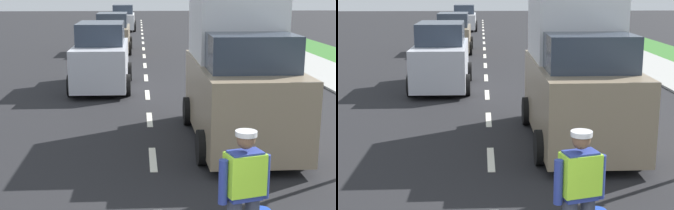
{
  "view_description": "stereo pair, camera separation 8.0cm",
  "coord_description": "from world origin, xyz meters",
  "views": [
    {
      "loc": [
        -0.24,
        -3.5,
        3.3
      ],
      "look_at": [
        0.3,
        5.7,
        1.1
      ],
      "focal_mm": 52.76,
      "sensor_mm": 36.0,
      "label": 1
    },
    {
      "loc": [
        -0.16,
        -3.51,
        3.3
      ],
      "look_at": [
        0.3,
        5.7,
        1.1
      ],
      "focal_mm": 52.76,
      "sensor_mm": 36.0,
      "label": 2
    }
  ],
  "objects": [
    {
      "name": "delivery_truck",
      "position": [
        1.91,
        7.01,
        1.61
      ],
      "size": [
        2.16,
        4.6,
        3.54
      ],
      "color": "gray",
      "rests_on": "ground"
    },
    {
      "name": "lane_center_line",
      "position": [
        0.0,
        25.2,
        0.0
      ],
      "size": [
        0.14,
        46.4,
        0.01
      ],
      "color": "silver",
      "rests_on": "ground"
    },
    {
      "name": "car_oncoming_third",
      "position": [
        -1.46,
        35.94,
        0.92
      ],
      "size": [
        1.99,
        4.36,
        1.98
      ],
      "color": "silver",
      "rests_on": "ground"
    },
    {
      "name": "car_oncoming_lead",
      "position": [
        -1.49,
        12.92,
        1.01
      ],
      "size": [
        1.94,
        4.06,
        2.18
      ],
      "color": "silver",
      "rests_on": "ground"
    },
    {
      "name": "ground_plane",
      "position": [
        0.0,
        21.0,
        0.0
      ],
      "size": [
        96.0,
        96.0,
        0.0
      ],
      "primitive_type": "plane",
      "color": "black"
    },
    {
      "name": "road_worker",
      "position": [
        1.02,
        1.97,
        0.93
      ],
      "size": [
        0.72,
        0.5,
        1.67
      ],
      "color": "#383D4C",
      "rests_on": "ground"
    },
    {
      "name": "car_oncoming_second",
      "position": [
        -1.61,
        22.49,
        0.94
      ],
      "size": [
        1.97,
        4.2,
        2.02
      ],
      "color": "gray",
      "rests_on": "ground"
    }
  ]
}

